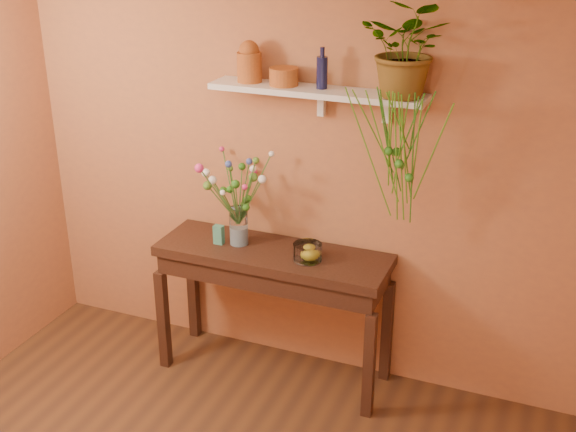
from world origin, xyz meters
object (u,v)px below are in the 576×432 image
spider_plant (409,49)px  glass_vase (239,229)px  sideboard (273,269)px  glass_bowl (307,253)px  terracotta_jug (249,62)px  bouquet (235,182)px  blue_bottle (322,72)px

spider_plant → glass_vase: spider_plant is taller
sideboard → glass_bowl: (0.25, -0.04, 0.18)m
glass_bowl → spider_plant: bearing=16.9°
terracotta_jug → glass_bowl: terracotta_jug is taller
spider_plant → bouquet: bearing=-174.6°
bouquet → glass_bowl: 0.63m
spider_plant → glass_bowl: bearing=-163.1°
sideboard → spider_plant: bearing=8.5°
sideboard → terracotta_jug: terracotta_jug is taller
terracotta_jug → sideboard: bearing=-35.0°
sideboard → glass_vase: 0.34m
terracotta_jug → bouquet: terracotta_jug is taller
blue_bottle → spider_plant: bearing=-3.1°
spider_plant → glass_vase: size_ratio=2.16×
terracotta_jug → spider_plant: size_ratio=0.46×
terracotta_jug → glass_vase: 1.05m
terracotta_jug → spider_plant: spider_plant is taller
glass_vase → bouquet: size_ratio=0.52×
sideboard → terracotta_jug: bearing=145.0°
blue_bottle → glass_vase: (-0.50, -0.13, -1.02)m
terracotta_jug → glass_bowl: (0.45, -0.18, -1.10)m
blue_bottle → spider_plant: (0.50, -0.03, 0.17)m
sideboard → glass_bowl: glass_bowl is taller
blue_bottle → glass_bowl: 1.09m
bouquet → sideboard: bearing=-3.8°
bouquet → glass_bowl: bouquet is taller
spider_plant → glass_bowl: 1.36m
sideboard → blue_bottle: bearing=28.7°
blue_bottle → glass_bowl: bearing=-92.9°
terracotta_jug → blue_bottle: bearing=-0.1°
glass_bowl → blue_bottle: bearing=87.1°
spider_plant → glass_bowl: size_ratio=2.99×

